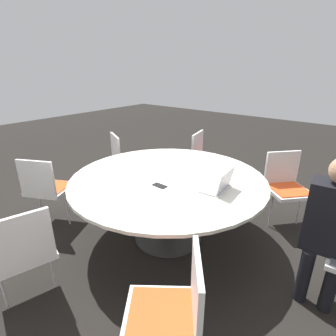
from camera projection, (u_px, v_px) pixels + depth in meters
name	position (u px, v px, depth m)	size (l,w,h in m)	color
ground_plane	(168.00, 236.00, 2.96)	(16.00, 16.00, 0.00)	black
conference_table	(168.00, 186.00, 2.74)	(1.99, 1.99, 0.73)	#333333
chair_1	(286.00, 183.00, 3.04)	(0.61, 0.61, 0.87)	silver
chair_2	(205.00, 156.00, 3.97)	(0.50, 0.52, 0.87)	silver
chair_3	(125.00, 157.00, 3.93)	(0.58, 0.57, 0.87)	silver
chair_4	(46.00, 186.00, 2.98)	(0.58, 0.57, 0.87)	silver
chair_5	(22.00, 249.00, 1.94)	(0.52, 0.53, 0.87)	silver
chair_6	(173.00, 309.00, 1.46)	(0.60, 0.60, 0.87)	silver
person_0	(331.00, 223.00, 1.93)	(0.38, 0.28, 1.22)	black
laptop	(220.00, 185.00, 2.38)	(0.24, 0.31, 0.21)	silver
cell_phone	(160.00, 186.00, 2.49)	(0.14, 0.07, 0.01)	black
handbag	(176.00, 171.00, 4.43)	(0.36, 0.16, 0.28)	#513319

